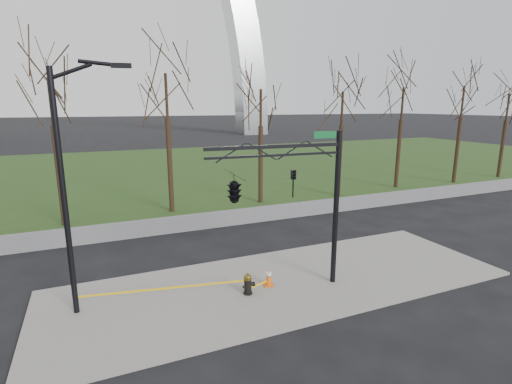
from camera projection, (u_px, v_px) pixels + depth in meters
name	position (u px, v px, depth m)	size (l,w,h in m)	color
ground	(284.00, 284.00, 15.16)	(500.00, 500.00, 0.00)	black
sidewalk	(284.00, 283.00, 15.15)	(18.00, 6.00, 0.10)	slate
grass_strip	(157.00, 169.00, 42.02)	(120.00, 40.00, 0.06)	#243D16
guardrail	(220.00, 219.00, 22.23)	(60.00, 0.30, 0.90)	#59595B
tree_row	(262.00, 136.00, 26.56)	(54.82, 4.00, 9.54)	black
fire_hydrant	(248.00, 284.00, 14.07)	(0.50, 0.33, 0.82)	black
traffic_cone	(269.00, 277.00, 14.74)	(0.42, 0.42, 0.69)	#D9510B
street_light	(70.00, 177.00, 11.95)	(2.37, 0.60, 8.21)	black
traffic_signal_mast	(255.00, 187.00, 13.18)	(5.10, 2.51, 6.00)	black
caution_tape	(180.00, 288.00, 13.57)	(6.76, 1.11, 0.42)	#DEA80B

